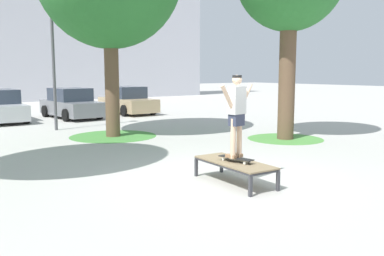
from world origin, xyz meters
name	(u,v)px	position (x,y,z in m)	size (l,w,h in m)	color
ground_plane	(224,178)	(0.00, 0.00, 0.00)	(120.00, 120.00, 0.00)	#B7B5AD
skate_box	(235,164)	(-0.07, -0.43, 0.41)	(0.88, 1.94, 0.46)	#38383D
skateboard	(236,158)	(-0.07, -0.47, 0.54)	(0.33, 0.82, 0.09)	black
skater	(237,110)	(-0.07, -0.47, 1.53)	(1.00, 0.33, 1.69)	beige
grass_patch_near_right	(285,139)	(5.27, 2.90, 0.00)	(2.60, 2.60, 0.01)	#519342
grass_patch_mid_back	(113,136)	(0.71, 6.97, 0.00)	(3.11, 3.11, 0.01)	#47893D
car_grey	(71,104)	(1.69, 13.80, 0.69)	(2.12, 4.30, 1.50)	slate
car_tan	(127,101)	(5.01, 14.17, 0.69)	(1.93, 4.21, 1.50)	tan
light_post	(52,32)	(-0.42, 9.79, 3.83)	(0.36, 0.36, 5.83)	#4C4C51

